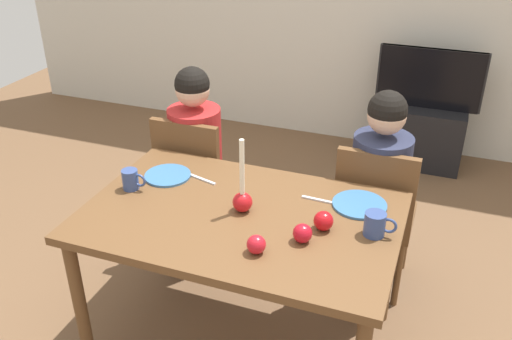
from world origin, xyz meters
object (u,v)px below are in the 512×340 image
at_px(apple_by_left_plate, 302,233).
at_px(apple_by_right_mug, 323,221).
at_px(plate_right, 359,204).
at_px(person_left_child, 197,166).
at_px(tv_stand, 421,135).
at_px(mug_right, 376,224).
at_px(apple_near_candle, 256,244).
at_px(dining_table, 241,229).
at_px(tv, 430,78).
at_px(plate_left, 168,175).
at_px(mug_left, 131,180).
at_px(candle_centerpiece, 242,197).
at_px(chair_right, 374,211).
at_px(chair_left, 195,177).
at_px(person_right_child, 377,199).

height_order(apple_by_left_plate, apple_by_right_mug, apple_by_right_mug).
bearing_deg(plate_right, person_left_child, 159.13).
bearing_deg(tv_stand, person_left_child, -124.97).
height_order(person_left_child, plate_right, person_left_child).
xyz_separation_m(mug_right, apple_near_candle, (-0.42, -0.29, -0.01)).
relative_size(dining_table, tv, 1.77).
relative_size(plate_left, mug_right, 1.68).
xyz_separation_m(plate_left, apple_by_left_plate, (0.78, -0.30, 0.03)).
xyz_separation_m(tv, mug_left, (-1.20, -2.28, 0.09)).
bearing_deg(person_left_child, mug_right, -27.88).
height_order(person_left_child, apple_near_candle, person_left_child).
distance_m(person_left_child, plate_right, 1.10).
bearing_deg(tv_stand, dining_table, -105.27).
relative_size(dining_table, plate_left, 6.08).
bearing_deg(tv, candle_centerpiece, -105.52).
bearing_deg(plate_right, chair_right, 84.77).
height_order(candle_centerpiece, plate_right, candle_centerpiece).
bearing_deg(chair_left, mug_left, -93.55).
distance_m(mug_right, apple_by_right_mug, 0.22).
bearing_deg(mug_left, dining_table, -2.44).
bearing_deg(person_left_child, chair_right, -1.77).
distance_m(dining_table, mug_left, 0.59).
bearing_deg(plate_right, plate_left, -176.29).
xyz_separation_m(candle_centerpiece, apple_by_left_plate, (0.32, -0.13, -0.03)).
relative_size(tv, mug_left, 6.44).
height_order(dining_table, chair_right, chair_right).
bearing_deg(tv, apple_near_candle, -100.32).
bearing_deg(mug_right, person_right_child, 96.76).
bearing_deg(plate_left, apple_near_candle, -34.29).
height_order(apple_near_candle, apple_by_left_plate, apple_by_left_plate).
xyz_separation_m(dining_table, plate_left, (-0.47, 0.19, 0.09)).
bearing_deg(apple_near_candle, candle_centerpiece, 122.21).
xyz_separation_m(tv, apple_near_candle, (-0.46, -2.54, 0.08)).
relative_size(person_left_child, mug_right, 8.54).
xyz_separation_m(plate_left, plate_right, (0.95, 0.06, 0.00)).
relative_size(person_right_child, apple_by_right_mug, 13.75).
bearing_deg(chair_right, person_right_child, 90.00).
height_order(apple_near_candle, apple_by_right_mug, apple_by_right_mug).
bearing_deg(mug_left, person_right_child, 29.56).
xyz_separation_m(chair_right, apple_by_right_mug, (-0.14, -0.60, 0.28)).
xyz_separation_m(mug_right, apple_by_left_plate, (-0.27, -0.15, -0.01)).
xyz_separation_m(person_right_child, plate_right, (-0.03, -0.39, 0.19)).
bearing_deg(apple_near_candle, person_right_child, 68.24).
bearing_deg(candle_centerpiece, apple_near_candle, -57.79).
distance_m(chair_right, mug_right, 0.63).
xyz_separation_m(chair_left, plate_right, (1.02, -0.36, 0.24)).
height_order(chair_left, chair_right, same).
xyz_separation_m(chair_right, plate_right, (-0.03, -0.36, 0.24)).
relative_size(plate_left, apple_by_right_mug, 2.70).
relative_size(person_left_child, apple_by_left_plate, 14.47).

